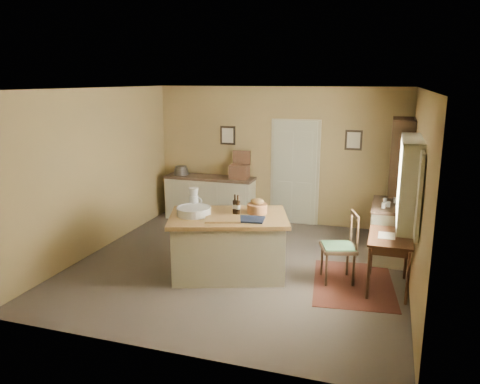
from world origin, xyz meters
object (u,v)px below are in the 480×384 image
at_px(work_island, 228,243).
at_px(desk_chair, 338,248).
at_px(sideboard, 210,197).
at_px(shelving_unit, 402,181).
at_px(right_cabinet, 390,230).
at_px(writing_desk, 390,243).

distance_m(work_island, desk_chair, 1.59).
height_order(sideboard, shelving_unit, shelving_unit).
distance_m(work_island, right_cabinet, 2.68).
relative_size(writing_desk, desk_chair, 0.92).
bearing_deg(work_island, right_cabinet, 13.55).
distance_m(writing_desk, desk_chair, 0.71).
xyz_separation_m(desk_chair, shelving_unit, (0.85, 2.11, 0.59)).
relative_size(sideboard, shelving_unit, 0.85).
bearing_deg(sideboard, right_cabinet, -17.49).
height_order(right_cabinet, shelving_unit, shelving_unit).
bearing_deg(shelving_unit, work_island, -135.84).
xyz_separation_m(writing_desk, shelving_unit, (0.16, 2.15, 0.42)).
bearing_deg(shelving_unit, sideboard, 176.90).
bearing_deg(shelving_unit, right_cabinet, -99.72).
relative_size(writing_desk, shelving_unit, 0.42).
bearing_deg(right_cabinet, writing_desk, -89.99).
xyz_separation_m(sideboard, writing_desk, (3.54, -2.35, 0.19)).
xyz_separation_m(desk_chair, right_cabinet, (0.69, 1.19, -0.04)).
height_order(work_island, desk_chair, work_island).
relative_size(sideboard, desk_chair, 1.85).
bearing_deg(desk_chair, writing_desk, -21.38).
bearing_deg(work_island, writing_desk, -13.80).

